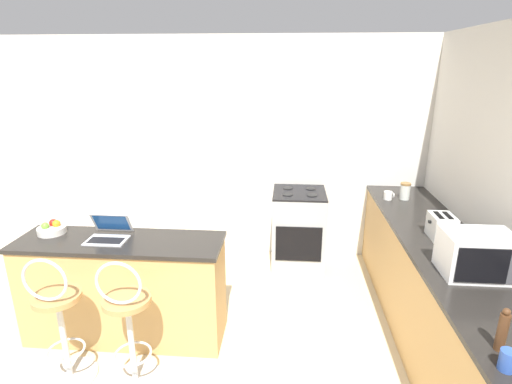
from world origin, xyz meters
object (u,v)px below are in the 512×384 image
(toaster, at_px, (441,227))
(mug_blue, at_px, (508,360))
(microwave, at_px, (478,254))
(stove_range, at_px, (298,229))
(laptop, at_px, (109,232))
(mug_white, at_px, (388,195))
(bar_stool_far, at_px, (129,326))
(pepper_mill, at_px, (503,330))
(storage_jar, at_px, (405,191))
(fruit_bowl, at_px, (52,229))
(bar_stool_near, at_px, (60,322))

(toaster, xyz_separation_m, mug_blue, (-0.22, -1.52, -0.05))
(microwave, bearing_deg, toaster, 91.92)
(microwave, height_order, toaster, microwave)
(stove_range, relative_size, mug_blue, 8.81)
(laptop, bearing_deg, mug_white, 25.46)
(bar_stool_far, relative_size, pepper_mill, 4.39)
(storage_jar, distance_m, fruit_bowl, 3.43)
(storage_jar, distance_m, mug_blue, 2.52)
(bar_stool_far, xyz_separation_m, toaster, (2.38, 0.81, 0.51))
(bar_stool_near, bearing_deg, pepper_mill, -11.86)
(laptop, xyz_separation_m, pepper_mill, (2.54, -1.15, 0.06))
(microwave, height_order, fruit_bowl, microwave)
(laptop, distance_m, fruit_bowl, 0.54)
(bar_stool_near, height_order, laptop, laptop)
(bar_stool_near, xyz_separation_m, microwave, (2.91, 0.21, 0.56))
(laptop, relative_size, mug_blue, 3.09)
(microwave, distance_m, mug_white, 1.59)
(stove_range, xyz_separation_m, mug_white, (0.93, -0.18, 0.50))
(mug_blue, xyz_separation_m, fruit_bowl, (-3.04, 1.35, -0.01))
(fruit_bowl, bearing_deg, storage_jar, 19.68)
(fruit_bowl, bearing_deg, mug_white, 20.39)
(bar_stool_far, height_order, mug_blue, bar_stool_far)
(mug_white, distance_m, mug_blue, 2.49)
(bar_stool_near, bearing_deg, bar_stool_far, 0.00)
(toaster, distance_m, pepper_mill, 1.39)
(mug_white, height_order, mug_blue, mug_blue)
(storage_jar, bearing_deg, mug_blue, -94.41)
(toaster, bearing_deg, bar_stool_far, -161.28)
(bar_stool_near, xyz_separation_m, stove_range, (1.76, 1.96, -0.04))
(stove_range, relative_size, pepper_mill, 3.84)
(laptop, height_order, stove_range, laptop)
(toaster, relative_size, mug_white, 2.33)
(pepper_mill, bearing_deg, bar_stool_far, 165.46)
(toaster, distance_m, stove_range, 1.71)
(microwave, relative_size, storage_jar, 2.55)
(pepper_mill, xyz_separation_m, fruit_bowl, (-3.07, 1.21, -0.08))
(stove_range, bearing_deg, bar_stool_near, -131.94)
(storage_jar, xyz_separation_m, fruit_bowl, (-3.23, -1.16, -0.05))
(laptop, height_order, fruit_bowl, laptop)
(bar_stool_near, relative_size, mug_blue, 10.08)
(bar_stool_far, distance_m, pepper_mill, 2.32)
(bar_stool_near, relative_size, toaster, 4.33)
(storage_jar, bearing_deg, stove_range, 171.77)
(bar_stool_near, height_order, pepper_mill, pepper_mill)
(microwave, relative_size, stove_range, 0.50)
(bar_stool_near, xyz_separation_m, fruit_bowl, (-0.37, 0.64, 0.45))
(mug_white, relative_size, storage_jar, 0.58)
(bar_stool_near, distance_m, pepper_mill, 2.81)
(laptop, height_order, mug_white, laptop)
(microwave, relative_size, toaster, 1.88)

